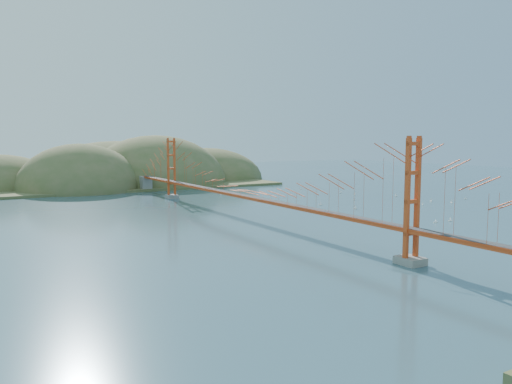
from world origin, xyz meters
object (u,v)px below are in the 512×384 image
bridge (247,170)px  sailboat_2 (450,220)px  sailboat_0 (355,208)px  sailboat_1 (320,204)px

bridge → sailboat_2: (23.72, -15.81, -6.86)m
bridge → sailboat_0: 21.85m
bridge → sailboat_1: size_ratio=130.27×
sailboat_2 → bridge: bearing=146.3°
sailboat_0 → sailboat_2: sailboat_0 is taller
bridge → sailboat_0: bearing=1.3°
sailboat_0 → sailboat_2: (2.97, -16.28, -0.01)m
sailboat_1 → sailboat_2: (4.88, -23.13, -0.01)m
bridge → sailboat_2: bearing=-33.7°
bridge → sailboat_0: size_ratio=126.87×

